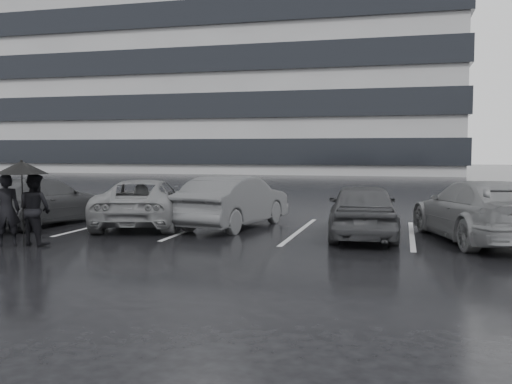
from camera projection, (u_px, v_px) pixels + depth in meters
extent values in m
plane|color=black|center=(252.00, 245.00, 12.45)|extent=(160.00, 160.00, 0.00)
cube|color=#979799|center=(172.00, 43.00, 63.28)|extent=(60.00, 25.00, 28.00)
cube|color=black|center=(173.00, 151.00, 64.15)|extent=(60.60, 25.60, 2.20)
cube|color=black|center=(173.00, 116.00, 63.86)|extent=(60.60, 25.60, 2.20)
cube|color=black|center=(172.00, 80.00, 63.57)|extent=(60.60, 25.60, 2.20)
cube|color=black|center=(172.00, 43.00, 63.28)|extent=(60.60, 25.60, 2.20)
cube|color=black|center=(171.00, 7.00, 63.00)|extent=(60.60, 25.60, 2.20)
imported|color=black|center=(362.00, 210.00, 13.53)|extent=(1.96, 4.04, 1.33)
imported|color=#2A2A2D|center=(234.00, 202.00, 15.39)|extent=(2.23, 4.41, 1.39)
imported|color=#525254|center=(144.00, 202.00, 15.73)|extent=(3.25, 5.01, 1.28)
imported|color=black|center=(41.00, 201.00, 15.91)|extent=(2.53, 4.76, 1.31)
imported|color=#525254|center=(480.00, 211.00, 12.97)|extent=(3.20, 5.20, 1.41)
imported|color=black|center=(6.00, 210.00, 12.35)|extent=(0.68, 0.64, 1.57)
imported|color=black|center=(35.00, 209.00, 12.46)|extent=(0.87, 0.74, 1.57)
cylinder|color=black|center=(23.00, 209.00, 12.29)|extent=(0.02, 0.02, 1.61)
cone|color=black|center=(22.00, 167.00, 12.23)|extent=(1.11, 1.11, 0.28)
sphere|color=black|center=(21.00, 161.00, 12.22)|extent=(0.05, 0.05, 0.05)
cube|color=#B6B6B9|center=(19.00, 221.00, 16.81)|extent=(0.12, 5.00, 0.00)
cube|color=#B6B6B9|center=(104.00, 224.00, 16.11)|extent=(0.12, 5.00, 0.00)
cube|color=#B6B6B9|center=(198.00, 227.00, 15.42)|extent=(0.12, 5.00, 0.00)
cube|color=#B6B6B9|center=(300.00, 231.00, 14.72)|extent=(0.12, 5.00, 0.00)
cube|color=#B6B6B9|center=(412.00, 235.00, 14.02)|extent=(0.12, 5.00, 0.00)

